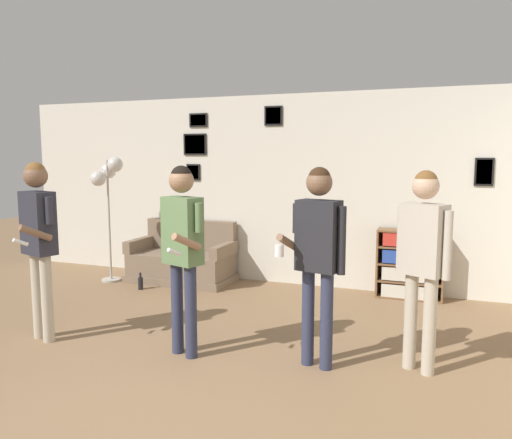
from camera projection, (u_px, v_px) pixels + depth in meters
ground_plane at (94, 435)px, 3.30m from camera, size 20.00×20.00×0.00m
wall_back at (286, 190)px, 7.13m from camera, size 8.77×0.08×2.70m
couch at (183, 261)px, 7.39m from camera, size 1.51×0.80×0.87m
bookshelf at (410, 265)px, 6.44m from camera, size 0.83×0.30×0.89m
floor_lamp at (108, 181)px, 7.21m from camera, size 0.43×0.46×1.83m
person_player_foreground_left at (38, 231)px, 4.89m from camera, size 0.48×0.56×1.78m
person_player_foreground_center at (182, 239)px, 4.50m from camera, size 0.48×0.57×1.75m
person_watcher_holding_cup at (318, 245)px, 4.25m from camera, size 0.56×0.40×1.75m
person_spectator_near_bookshelf at (423, 249)px, 4.16m from camera, size 0.45×0.35×1.72m
bottle_on_floor at (141, 283)px, 6.91m from camera, size 0.07×0.07×0.24m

